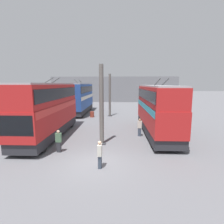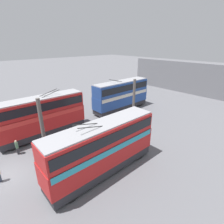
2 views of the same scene
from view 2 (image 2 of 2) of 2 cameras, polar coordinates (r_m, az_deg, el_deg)
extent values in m
plane|color=slate|center=(19.48, -31.15, -17.62)|extent=(240.00, 240.00, 0.00)
cube|color=slate|center=(44.17, 26.85, 9.33)|extent=(0.50, 36.00, 7.15)
cylinder|color=#605B56|center=(18.40, -21.64, -5.77)|extent=(0.37, 0.37, 6.67)
cube|color=#333338|center=(20.06, -20.31, -14.17)|extent=(0.66, 0.66, 0.08)
cylinder|color=#605B56|center=(25.47, 7.09, 3.23)|extent=(0.37, 0.37, 6.67)
cube|color=#333338|center=(26.69, 6.76, -3.49)|extent=(0.66, 0.66, 0.08)
cylinder|color=black|center=(18.97, 9.03, -13.45)|extent=(1.02, 0.30, 1.02)
cylinder|color=black|center=(20.10, 4.34, -10.98)|extent=(1.02, 0.30, 1.02)
cylinder|color=black|center=(15.04, -13.00, -25.14)|extent=(1.02, 0.30, 1.02)
cylinder|color=black|center=(16.45, -16.87, -20.69)|extent=(1.02, 0.30, 1.02)
cube|color=#28282D|center=(17.12, -3.01, -16.94)|extent=(10.78, 2.45, 0.78)
cube|color=red|center=(16.26, -3.11, -13.00)|extent=(11.00, 2.50, 2.09)
cube|color=teal|center=(15.83, -3.17, -10.72)|extent=(10.67, 2.54, 0.55)
cube|color=red|center=(15.27, -3.25, -7.21)|extent=(10.89, 2.43, 1.66)
cube|color=black|center=(15.23, -3.26, -6.94)|extent=(10.56, 2.51, 0.91)
cube|color=#9E9EA3|center=(14.85, -3.33, -4.17)|extent=(10.78, 2.25, 0.14)
cube|color=black|center=(19.49, 9.49, -6.23)|extent=(0.12, 2.30, 1.33)
cylinder|color=#282828|center=(13.71, -6.94, -4.95)|extent=(2.35, 0.07, 0.65)
cylinder|color=#282828|center=(14.24, -8.57, -3.98)|extent=(2.35, 0.07, 0.65)
cylinder|color=black|center=(22.91, -29.62, -9.62)|extent=(1.05, 0.30, 1.05)
cylinder|color=black|center=(24.76, -30.78, -7.53)|extent=(1.05, 0.30, 1.05)
cylinder|color=black|center=(25.15, -12.17, -4.27)|extent=(1.05, 0.30, 1.05)
cylinder|color=black|center=(26.85, -14.44, -2.76)|extent=(1.05, 0.30, 1.05)
cube|color=#28282D|center=(24.58, -21.21, -5.58)|extent=(10.67, 2.45, 0.79)
cube|color=red|center=(23.98, -21.68, -2.43)|extent=(10.89, 2.50, 2.17)
cube|color=red|center=(23.68, -21.95, -0.64)|extent=(10.56, 2.54, 0.55)
cube|color=red|center=(23.29, -22.35, 2.02)|extent=(10.78, 2.43, 1.79)
cube|color=black|center=(23.26, -22.38, 2.22)|extent=(10.45, 2.51, 0.98)
cube|color=#9E9EA3|center=(23.01, -22.69, 4.27)|extent=(10.67, 2.25, 0.14)
cylinder|color=#282828|center=(23.05, -19.36, 5.70)|extent=(2.35, 0.07, 0.65)
cylinder|color=#282828|center=(23.68, -20.04, 6.02)|extent=(2.35, 0.07, 0.65)
cylinder|color=black|center=(33.93, 9.27, 2.85)|extent=(1.03, 0.30, 1.03)
cylinder|color=black|center=(35.21, 6.63, 3.70)|extent=(1.03, 0.30, 1.03)
cylinder|color=black|center=(28.43, -1.20, -0.65)|extent=(1.03, 0.30, 1.03)
cylinder|color=black|center=(29.94, -3.82, 0.49)|extent=(1.03, 0.30, 1.03)
cube|color=#28282D|center=(31.60, 3.01, 1.99)|extent=(10.90, 2.45, 0.78)
cube|color=#234793|center=(31.15, 3.06, 4.48)|extent=(11.12, 2.50, 2.10)
cube|color=silver|center=(30.92, 3.09, 5.86)|extent=(10.79, 2.54, 0.55)
cube|color=#234793|center=(30.61, 3.14, 8.04)|extent=(11.01, 2.43, 1.87)
cube|color=black|center=(30.59, 3.14, 8.21)|extent=(10.68, 2.51, 1.03)
cube|color=#9E9EA3|center=(30.39, 3.18, 9.88)|extent=(10.90, 2.25, 0.14)
cube|color=black|center=(35.04, 9.52, 6.54)|extent=(0.12, 2.30, 1.35)
cylinder|color=#282828|center=(29.12, 1.71, 10.10)|extent=(2.35, 0.07, 0.65)
cylinder|color=#282828|center=(29.62, 0.76, 10.31)|extent=(2.35, 0.07, 0.65)
cube|color=#2D2D33|center=(21.99, -28.39, -11.08)|extent=(0.21, 0.30, 0.79)
cube|color=#4C7051|center=(21.63, -28.74, -9.41)|extent=(0.25, 0.43, 0.69)
sphere|color=beige|center=(21.42, -28.96, -8.36)|extent=(0.22, 0.22, 0.22)
cube|color=#384251|center=(18.06, -8.78, -15.90)|extent=(0.25, 0.33, 0.82)
cube|color=beige|center=(17.60, -8.93, -13.92)|extent=(0.31, 0.46, 0.71)
sphere|color=#A37A5B|center=(17.33, -9.02, -12.65)|extent=(0.23, 0.23, 0.23)
cylinder|color=#933828|center=(27.54, 1.08, -1.63)|extent=(0.64, 0.64, 0.85)
cylinder|color=#933828|center=(27.54, 1.08, -1.63)|extent=(0.67, 0.67, 0.04)
camera|label=1|loc=(18.21, -68.56, -13.30)|focal=28.00mm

